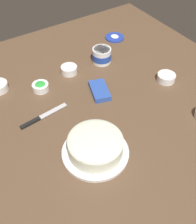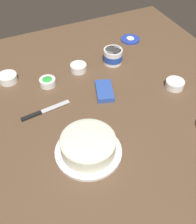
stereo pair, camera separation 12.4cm
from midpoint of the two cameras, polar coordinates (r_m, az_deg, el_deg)
name	(u,v)px [view 2 (the right image)]	position (r m, az deg, el deg)	size (l,w,h in m)	color
ground_plane	(102,102)	(1.34, 3.53, 1.99)	(1.54, 1.54, 0.00)	brown
frosted_cake	(88,146)	(1.10, 1.23, -6.99)	(0.27, 0.27, 0.10)	white
frosting_tub	(113,56)	(1.56, 5.34, 11.15)	(0.10, 0.10, 0.08)	white
frosting_tub_lid	(130,39)	(1.79, 8.59, 14.30)	(0.11, 0.11, 0.02)	#233DAD
spreading_knife	(41,112)	(1.29, -8.73, -0.14)	(0.05, 0.24, 0.01)	silver
sprinkle_bowl_yellow	(175,84)	(1.47, 17.65, 5.34)	(0.09, 0.09, 0.04)	white
sprinkle_bowl_pink	(8,78)	(1.49, -15.57, 6.60)	(0.10, 0.10, 0.04)	white
sprinkle_bowl_orange	(78,67)	(1.51, -1.62, 8.91)	(0.09, 0.09, 0.04)	white
sprinkle_bowl_green	(48,82)	(1.43, -7.74, 6.01)	(0.08, 0.08, 0.04)	white
candy_box_lower	(104,91)	(1.38, 3.88, 4.16)	(0.15, 0.08, 0.03)	#2D51B2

